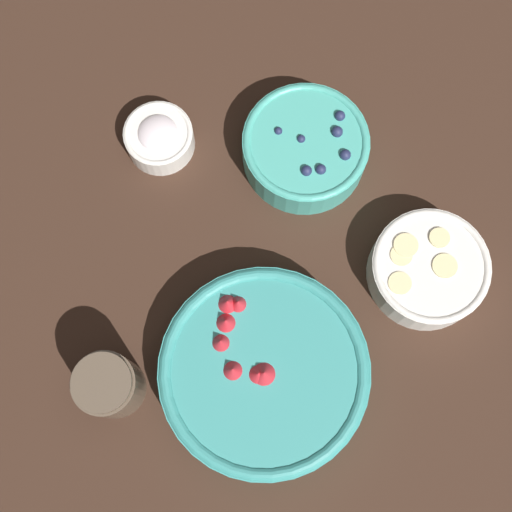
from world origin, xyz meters
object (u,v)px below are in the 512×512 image
at_px(bowl_strawberries, 266,372).
at_px(jar_chocolate, 112,386).
at_px(bowl_cream, 161,137).
at_px(bowl_bananas, 430,269).
at_px(bowl_blueberries, 307,148).

relative_size(bowl_strawberries, jar_chocolate, 2.65).
xyz_separation_m(bowl_strawberries, bowl_cream, (0.31, 0.19, -0.01)).
xyz_separation_m(bowl_bananas, bowl_cream, (0.15, 0.39, -0.01)).
xyz_separation_m(bowl_blueberries, bowl_bananas, (-0.15, -0.18, -0.00)).
xyz_separation_m(bowl_blueberries, jar_chocolate, (-0.36, 0.21, 0.01)).
distance_m(bowl_bananas, jar_chocolate, 0.44).
relative_size(bowl_strawberries, bowl_cream, 2.76).
xyz_separation_m(bowl_bananas, jar_chocolate, (-0.20, 0.39, 0.01)).
height_order(bowl_strawberries, bowl_blueberries, bowl_strawberries).
height_order(bowl_strawberries, jar_chocolate, jar_chocolate).
bearing_deg(bowl_bananas, bowl_strawberries, 129.05).
height_order(bowl_strawberries, bowl_cream, bowl_strawberries).
distance_m(bowl_strawberries, bowl_blueberries, 0.31).
distance_m(bowl_strawberries, bowl_cream, 0.36).
bearing_deg(bowl_strawberries, bowl_bananas, -50.95).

